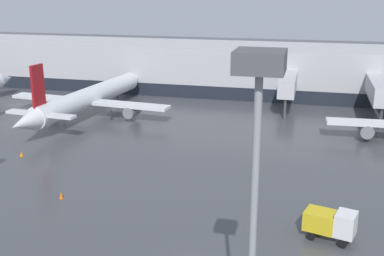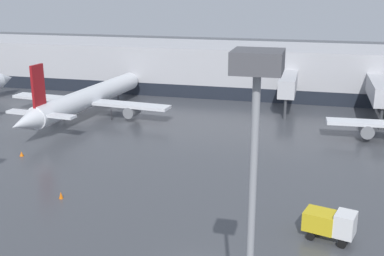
# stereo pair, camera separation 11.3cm
# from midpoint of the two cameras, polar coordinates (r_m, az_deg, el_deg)

# --- Properties ---
(terminal_building) EXTENTS (160.00, 31.02, 9.00)m
(terminal_building) POSITION_cam_midpoint_polar(r_m,az_deg,el_deg) (93.35, 9.87, 6.76)
(terminal_building) COLOR #B2B2B7
(terminal_building) RESTS_ON ground_plane
(parked_jet_0) EXTENTS (27.23, 35.76, 10.09)m
(parked_jet_0) POSITION_cam_midpoint_polar(r_m,az_deg,el_deg) (77.29, -12.17, 3.50)
(parked_jet_0) COLOR silver
(parked_jet_0) RESTS_ON ground_plane
(service_truck_1) EXTENTS (4.40, 2.95, 2.62)m
(service_truck_1) POSITION_cam_midpoint_polar(r_m,az_deg,el_deg) (41.42, 16.14, -10.70)
(service_truck_1) COLOR gold
(service_truck_1) RESTS_ON ground_plane
(traffic_cone_1) EXTENTS (0.41, 0.41, 0.71)m
(traffic_cone_1) POSITION_cam_midpoint_polar(r_m,az_deg,el_deg) (49.09, -15.21, -7.68)
(traffic_cone_1) COLOR orange
(traffic_cone_1) RESTS_ON ground_plane
(traffic_cone_3) EXTENTS (0.50, 0.50, 0.57)m
(traffic_cone_3) POSITION_cam_midpoint_polar(r_m,az_deg,el_deg) (62.27, -19.51, -2.90)
(traffic_cone_3) COLOR orange
(traffic_cone_3) RESTS_ON ground_plane
(apron_light_mast_3) EXTENTS (1.80, 1.80, 17.86)m
(apron_light_mast_3) POSITION_cam_midpoint_polar(r_m,az_deg,el_deg) (18.12, 7.56, -2.61)
(apron_light_mast_3) COLOR gray
(apron_light_mast_3) RESTS_ON ground_plane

